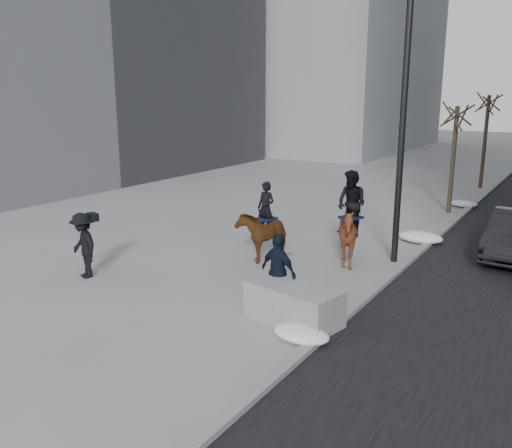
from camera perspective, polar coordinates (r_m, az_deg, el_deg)
The scene contains 11 objects.
ground at distance 13.47m, azimuth -2.74°, elevation -7.25°, with size 120.00×120.00×0.00m, color gray.
curb at distance 21.27m, azimuth 19.85°, elevation 0.04°, with size 0.25×90.00×0.12m, color gray.
planter at distance 11.76m, azimuth 3.99°, elevation -8.39°, with size 2.04×1.02×0.81m, color #99999C.
tree_near at distance 23.11m, azimuth 20.07°, elevation 6.88°, with size 1.20×1.20×4.73m, color #362C20, non-canonical shape.
tree_far at distance 29.73m, azimuth 22.98°, elevation 8.42°, with size 1.20×1.20×5.14m, color #35271F, non-canonical shape.
mounted_left at distance 15.96m, azimuth 0.81°, elevation -0.65°, with size 0.98×1.83×2.27m.
mounted_right at distance 15.33m, azimuth 9.75°, elevation -0.52°, with size 1.89×2.00×2.72m.
feeder at distance 12.28m, azimuth 2.40°, elevation -5.03°, with size 1.11×0.99×1.75m.
camera_crew at distance 14.99m, azimuth -17.70°, elevation -2.13°, with size 1.29×0.99×1.75m.
lamppost at distance 15.49m, azimuth 15.27°, elevation 13.94°, with size 0.25×1.76×9.09m.
snow_piles at distance 17.73m, azimuth 16.22°, elevation -2.01°, with size 1.43×15.70×0.36m.
Camera 1 is at (7.21, -10.28, 4.87)m, focal length 38.00 mm.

